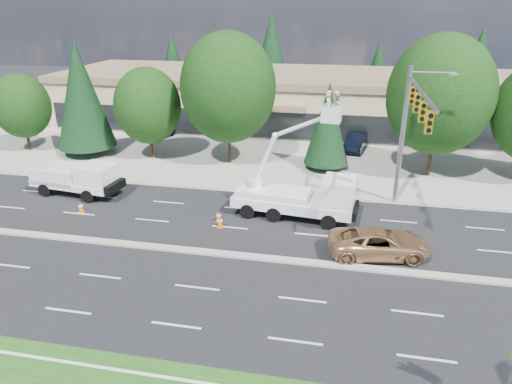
% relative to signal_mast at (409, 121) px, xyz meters
% --- Properties ---
extents(ground, '(140.00, 140.00, 0.00)m').
position_rel_signal_mast_xyz_m(ground, '(-10.03, -7.04, -6.06)').
color(ground, black).
rests_on(ground, ground).
extents(concrete_apron, '(140.00, 22.00, 0.01)m').
position_rel_signal_mast_xyz_m(concrete_apron, '(-10.03, 12.96, -6.05)').
color(concrete_apron, '#9C9B8E').
rests_on(concrete_apron, ground).
extents(road_median, '(120.00, 0.55, 0.12)m').
position_rel_signal_mast_xyz_m(road_median, '(-10.03, -7.04, -6.00)').
color(road_median, '#9C9B8E').
rests_on(road_median, ground).
extents(strip_mall, '(50.40, 15.40, 5.50)m').
position_rel_signal_mast_xyz_m(strip_mall, '(-10.03, 22.93, -3.23)').
color(strip_mall, tan).
rests_on(strip_mall, ground).
extents(tree_front_a, '(4.97, 4.97, 6.90)m').
position_rel_signal_mast_xyz_m(tree_front_a, '(-32.03, 7.96, -2.02)').
color(tree_front_a, '#332114').
rests_on(tree_front_a, ground).
extents(tree_front_b, '(4.97, 4.97, 9.80)m').
position_rel_signal_mast_xyz_m(tree_front_b, '(-26.03, 7.96, -0.80)').
color(tree_front_b, '#332114').
rests_on(tree_front_b, ground).
extents(tree_front_c, '(5.58, 5.58, 7.74)m').
position_rel_signal_mast_xyz_m(tree_front_c, '(-20.03, 7.96, -1.53)').
color(tree_front_c, '#332114').
rests_on(tree_front_c, ground).
extents(tree_front_d, '(7.67, 7.67, 10.64)m').
position_rel_signal_mast_xyz_m(tree_front_d, '(-13.03, 7.96, 0.17)').
color(tree_front_d, '#332114').
rests_on(tree_front_d, ground).
extents(tree_front_e, '(3.53, 3.53, 6.96)m').
position_rel_signal_mast_xyz_m(tree_front_e, '(-5.03, 7.96, -2.32)').
color(tree_front_e, '#332114').
rests_on(tree_front_e, ground).
extents(tree_front_f, '(7.70, 7.70, 10.68)m').
position_rel_signal_mast_xyz_m(tree_front_f, '(2.97, 7.96, 0.19)').
color(tree_front_f, '#332114').
rests_on(tree_front_f, ground).
extents(tree_back_a, '(4.47, 4.47, 8.81)m').
position_rel_signal_mast_xyz_m(tree_back_a, '(-28.03, 34.96, -1.33)').
color(tree_back_a, '#332114').
rests_on(tree_back_a, ground).
extents(tree_back_b, '(5.80, 5.80, 11.43)m').
position_rel_signal_mast_xyz_m(tree_back_b, '(-14.03, 34.96, 0.08)').
color(tree_back_b, '#332114').
rests_on(tree_back_b, ground).
extents(tree_back_c, '(4.18, 4.18, 8.24)m').
position_rel_signal_mast_xyz_m(tree_back_c, '(-0.03, 34.96, -1.64)').
color(tree_back_c, '#332114').
rests_on(tree_back_c, ground).
extents(tree_back_d, '(5.06, 5.06, 9.98)m').
position_rel_signal_mast_xyz_m(tree_back_d, '(11.97, 34.96, -0.70)').
color(tree_back_d, '#332114').
rests_on(tree_back_d, ground).
extents(signal_mast, '(2.76, 10.16, 9.00)m').
position_rel_signal_mast_xyz_m(signal_mast, '(0.00, 0.00, 0.00)').
color(signal_mast, gray).
rests_on(signal_mast, ground).
extents(utility_pickup, '(6.30, 2.95, 2.33)m').
position_rel_signal_mast_xyz_m(utility_pickup, '(-21.48, -0.90, -5.10)').
color(utility_pickup, white).
rests_on(utility_pickup, ground).
extents(bucket_truck, '(7.71, 3.11, 8.00)m').
position_rel_signal_mast_xyz_m(bucket_truck, '(-5.88, -1.68, -4.33)').
color(bucket_truck, white).
rests_on(bucket_truck, ground).
extents(traffic_cone_a, '(0.40, 0.40, 0.70)m').
position_rel_signal_mast_xyz_m(traffic_cone_a, '(-19.99, -3.57, -5.72)').
color(traffic_cone_a, '#E06207').
rests_on(traffic_cone_a, ground).
extents(traffic_cone_b, '(0.40, 0.40, 0.70)m').
position_rel_signal_mast_xyz_m(traffic_cone_b, '(-10.63, -3.90, -5.72)').
color(traffic_cone_b, '#E06207').
rests_on(traffic_cone_b, ground).
extents(traffic_cone_c, '(0.40, 0.40, 0.70)m').
position_rel_signal_mast_xyz_m(traffic_cone_c, '(-10.90, -3.21, -5.72)').
color(traffic_cone_c, '#E06207').
rests_on(traffic_cone_c, ground).
extents(minivan, '(5.68, 3.33, 1.48)m').
position_rel_signal_mast_xyz_m(minivan, '(-1.47, -5.47, -5.31)').
color(minivan, tan).
rests_on(minivan, ground).
extents(parked_car_west, '(2.70, 4.45, 1.42)m').
position_rel_signal_mast_xyz_m(parked_car_west, '(-21.83, 13.96, -5.35)').
color(parked_car_west, black).
rests_on(parked_car_west, ground).
extents(parked_car_east, '(2.35, 4.81, 1.52)m').
position_rel_signal_mast_xyz_m(parked_car_east, '(-2.60, 13.72, -5.30)').
color(parked_car_east, black).
rests_on(parked_car_east, ground).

